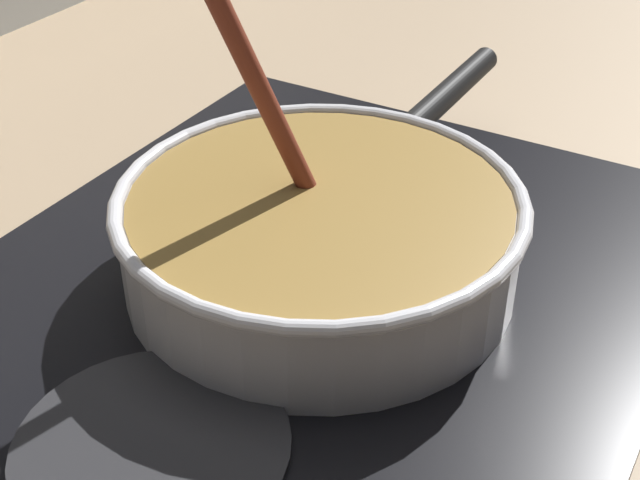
# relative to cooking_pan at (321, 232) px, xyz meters

# --- Properties ---
(ground) EXTENTS (2.40, 1.60, 0.04)m
(ground) POSITION_rel_cooking_pan_xyz_m (-0.01, -0.19, -0.07)
(ground) COLOR #9E8466
(hob_plate) EXTENTS (0.56, 0.48, 0.01)m
(hob_plate) POSITION_rel_cooking_pan_xyz_m (-0.00, -0.00, -0.05)
(hob_plate) COLOR black
(hob_plate) RESTS_ON ground
(burner_ring) EXTENTS (0.20, 0.20, 0.01)m
(burner_ring) POSITION_rel_cooking_pan_xyz_m (-0.00, -0.00, -0.04)
(burner_ring) COLOR #592D0C
(burner_ring) RESTS_ON hob_plate
(spare_burner) EXTENTS (0.16, 0.16, 0.01)m
(spare_burner) POSITION_rel_cooking_pan_xyz_m (-0.19, -0.00, -0.04)
(spare_burner) COLOR #262628
(spare_burner) RESTS_ON hob_plate
(cooking_pan) EXTENTS (0.45, 0.29, 0.29)m
(cooking_pan) POSITION_rel_cooking_pan_xyz_m (0.00, 0.00, 0.00)
(cooking_pan) COLOR silver
(cooking_pan) RESTS_ON hob_plate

